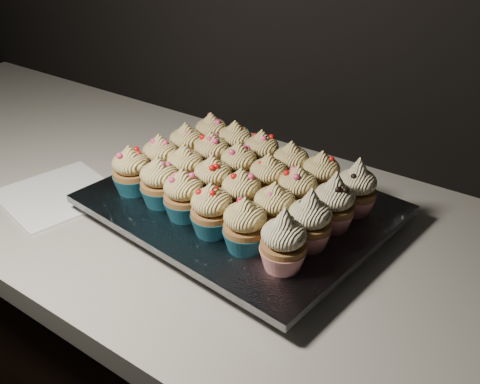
% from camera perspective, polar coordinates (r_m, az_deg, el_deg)
% --- Properties ---
extents(worktop, '(2.44, 0.64, 0.04)m').
position_cam_1_polar(worktop, '(0.84, 6.29, -6.51)').
color(worktop, beige).
rests_on(worktop, cabinet).
extents(napkin, '(0.21, 0.21, 0.00)m').
position_cam_1_polar(napkin, '(1.00, -18.81, -0.26)').
color(napkin, white).
rests_on(napkin, worktop).
extents(baking_tray, '(0.45, 0.36, 0.02)m').
position_cam_1_polar(baking_tray, '(0.88, 0.00, -2.20)').
color(baking_tray, black).
rests_on(baking_tray, worktop).
extents(foil_lining, '(0.49, 0.40, 0.01)m').
position_cam_1_polar(foil_lining, '(0.87, 0.00, -1.25)').
color(foil_lining, silver).
rests_on(foil_lining, baking_tray).
extents(cupcake_0, '(0.06, 0.06, 0.08)m').
position_cam_1_polar(cupcake_0, '(0.89, -11.53, 2.20)').
color(cupcake_0, '#17596D').
rests_on(cupcake_0, foil_lining).
extents(cupcake_1, '(0.06, 0.06, 0.08)m').
position_cam_1_polar(cupcake_1, '(0.85, -8.57, 0.99)').
color(cupcake_1, '#17596D').
rests_on(cupcake_1, foil_lining).
extents(cupcake_2, '(0.06, 0.06, 0.08)m').
position_cam_1_polar(cupcake_2, '(0.81, -6.02, -0.38)').
color(cupcake_2, '#17596D').
rests_on(cupcake_2, foil_lining).
extents(cupcake_3, '(0.06, 0.06, 0.08)m').
position_cam_1_polar(cupcake_3, '(0.77, -3.04, -1.99)').
color(cupcake_3, '#17596D').
rests_on(cupcake_3, foil_lining).
extents(cupcake_4, '(0.06, 0.06, 0.08)m').
position_cam_1_polar(cupcake_4, '(0.74, 0.55, -3.64)').
color(cupcake_4, '#17596D').
rests_on(cupcake_4, foil_lining).
extents(cupcake_5, '(0.06, 0.06, 0.10)m').
position_cam_1_polar(cupcake_5, '(0.70, 4.65, -5.38)').
color(cupcake_5, red).
rests_on(cupcake_5, foil_lining).
extents(cupcake_6, '(0.06, 0.06, 0.08)m').
position_cam_1_polar(cupcake_6, '(0.92, -8.46, 3.52)').
color(cupcake_6, '#17596D').
rests_on(cupcake_6, foil_lining).
extents(cupcake_7, '(0.06, 0.06, 0.08)m').
position_cam_1_polar(cupcake_7, '(0.88, -5.86, 2.42)').
color(cupcake_7, '#17596D').
rests_on(cupcake_7, foil_lining).
extents(cupcake_8, '(0.06, 0.06, 0.08)m').
position_cam_1_polar(cupcake_8, '(0.85, -2.90, 1.19)').
color(cupcake_8, '#17596D').
rests_on(cupcake_8, foil_lining).
extents(cupcake_9, '(0.06, 0.06, 0.08)m').
position_cam_1_polar(cupcake_9, '(0.81, 0.16, -0.28)').
color(cupcake_9, '#17596D').
rests_on(cupcake_9, foil_lining).
extents(cupcake_10, '(0.06, 0.06, 0.08)m').
position_cam_1_polar(cupcake_10, '(0.77, 3.68, -1.87)').
color(cupcake_10, '#17596D').
rests_on(cupcake_10, foil_lining).
extents(cupcake_11, '(0.06, 0.06, 0.10)m').
position_cam_1_polar(cupcake_11, '(0.75, 7.43, -3.15)').
color(cupcake_11, red).
rests_on(cupcake_11, foil_lining).
extents(cupcake_12, '(0.06, 0.06, 0.08)m').
position_cam_1_polar(cupcake_12, '(0.96, -5.72, 4.84)').
color(cupcake_12, '#17596D').
rests_on(cupcake_12, foil_lining).
extents(cupcake_13, '(0.06, 0.06, 0.08)m').
position_cam_1_polar(cupcake_13, '(0.93, -3.06, 3.90)').
color(cupcake_13, '#17596D').
rests_on(cupcake_13, foil_lining).
extents(cupcake_14, '(0.06, 0.06, 0.08)m').
position_cam_1_polar(cupcake_14, '(0.89, -0.14, 2.74)').
color(cupcake_14, '#17596D').
rests_on(cupcake_14, foil_lining).
extents(cupcake_15, '(0.06, 0.06, 0.08)m').
position_cam_1_polar(cupcake_15, '(0.85, 3.04, 1.38)').
color(cupcake_15, '#17596D').
rests_on(cupcake_15, foil_lining).
extents(cupcake_16, '(0.06, 0.06, 0.08)m').
position_cam_1_polar(cupcake_16, '(0.82, 6.14, 0.04)').
color(cupcake_16, '#17596D').
rests_on(cupcake_16, foil_lining).
extents(cupcake_17, '(0.06, 0.06, 0.10)m').
position_cam_1_polar(cupcake_17, '(0.79, 9.95, -1.27)').
color(cupcake_17, red).
rests_on(cupcake_17, foil_lining).
extents(cupcake_18, '(0.06, 0.06, 0.08)m').
position_cam_1_polar(cupcake_18, '(1.00, -3.06, 6.00)').
color(cupcake_18, '#17596D').
rests_on(cupcake_18, foil_lining).
extents(cupcake_19, '(0.06, 0.06, 0.08)m').
position_cam_1_polar(cupcake_19, '(0.97, -0.52, 5.11)').
color(cupcake_19, '#17596D').
rests_on(cupcake_19, foil_lining).
extents(cupcake_20, '(0.06, 0.06, 0.08)m').
position_cam_1_polar(cupcake_20, '(0.93, 2.29, 4.05)').
color(cupcake_20, '#17596D').
rests_on(cupcake_20, foil_lining).
extents(cupcake_21, '(0.06, 0.06, 0.08)m').
position_cam_1_polar(cupcake_21, '(0.89, 5.41, 2.74)').
color(cupcake_21, '#17596D').
rests_on(cupcake_21, foil_lining).
extents(cupcake_22, '(0.06, 0.06, 0.08)m').
position_cam_1_polar(cupcake_22, '(0.87, 8.60, 1.62)').
color(cupcake_22, '#17596D').
rests_on(cupcake_22, foil_lining).
extents(cupcake_23, '(0.06, 0.06, 0.10)m').
position_cam_1_polar(cupcake_23, '(0.84, 12.30, 0.31)').
color(cupcake_23, red).
rests_on(cupcake_23, foil_lining).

